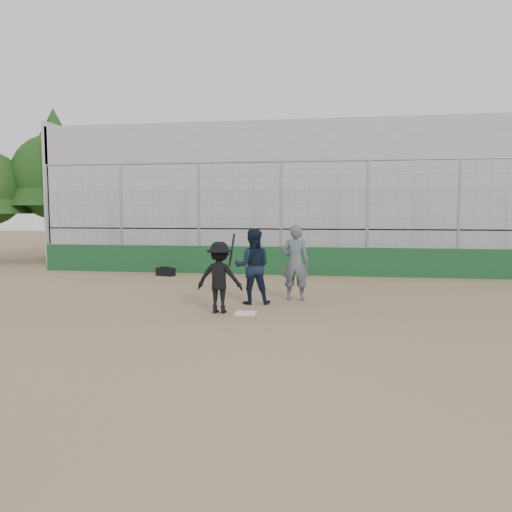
# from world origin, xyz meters

# --- Properties ---
(ground) EXTENTS (90.00, 90.00, 0.00)m
(ground) POSITION_xyz_m (0.00, 0.00, 0.00)
(ground) COLOR brown
(ground) RESTS_ON ground
(home_plate) EXTENTS (0.44, 0.44, 0.02)m
(home_plate) POSITION_xyz_m (0.00, 0.00, 0.01)
(home_plate) COLOR white
(home_plate) RESTS_ON ground
(backstop) EXTENTS (18.10, 0.25, 4.04)m
(backstop) POSITION_xyz_m (0.00, 7.00, 0.96)
(backstop) COLOR #133D1D
(backstop) RESTS_ON ground
(bleachers) EXTENTS (20.25, 6.70, 6.98)m
(bleachers) POSITION_xyz_m (0.00, 11.95, 2.92)
(bleachers) COLOR #9B9B9B
(bleachers) RESTS_ON ground
(tree_left) EXTENTS (4.48, 4.48, 7.00)m
(tree_left) POSITION_xyz_m (-11.00, 11.00, 4.39)
(tree_left) COLOR #332212
(tree_left) RESTS_ON ground
(batter_at_plate) EXTENTS (1.03, 0.74, 1.75)m
(batter_at_plate) POSITION_xyz_m (-0.59, 0.01, 0.79)
(batter_at_plate) COLOR black
(batter_at_plate) RESTS_ON ground
(catcher_crouched) EXTENTS (0.97, 0.80, 1.22)m
(catcher_crouched) POSITION_xyz_m (-0.04, 1.15, 0.61)
(catcher_crouched) COLOR black
(catcher_crouched) RESTS_ON ground
(umpire) EXTENTS (0.71, 0.47, 1.73)m
(umpire) POSITION_xyz_m (0.93, 1.88, 0.87)
(umpire) COLOR #4D5761
(umpire) RESTS_ON ground
(equipment_bag) EXTENTS (0.72, 0.49, 0.32)m
(equipment_bag) POSITION_xyz_m (-3.96, 6.02, 0.14)
(equipment_bag) COLOR black
(equipment_bag) RESTS_ON ground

